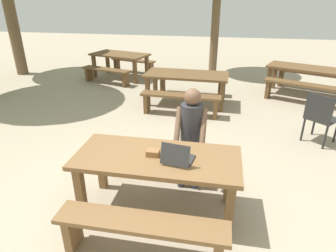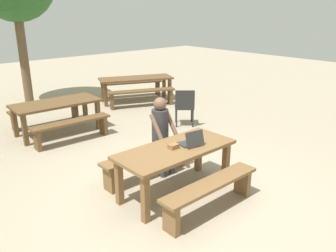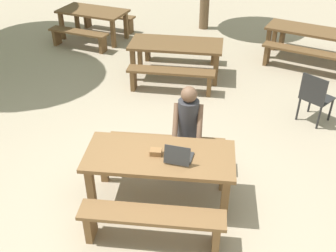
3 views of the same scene
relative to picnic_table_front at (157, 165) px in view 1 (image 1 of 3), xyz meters
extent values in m
plane|color=tan|center=(0.00, 0.00, -0.62)|extent=(30.00, 30.00, 0.00)
cube|color=brown|center=(0.00, 0.00, 0.09)|extent=(1.80, 0.79, 0.05)
cube|color=brown|center=(-0.80, -0.29, -0.28)|extent=(0.09, 0.09, 0.68)
cube|color=brown|center=(0.80, -0.29, -0.28)|extent=(0.09, 0.09, 0.68)
cube|color=brown|center=(-0.80, 0.29, -0.28)|extent=(0.09, 0.09, 0.68)
cube|color=brown|center=(0.80, 0.29, -0.28)|extent=(0.09, 0.09, 0.68)
cube|color=brown|center=(0.00, -0.69, -0.20)|extent=(1.63, 0.30, 0.05)
cube|color=brown|center=(-0.71, -0.69, -0.42)|extent=(0.08, 0.24, 0.40)
cube|color=brown|center=(0.71, -0.69, -0.42)|extent=(0.08, 0.24, 0.40)
cube|color=brown|center=(0.00, 0.69, -0.20)|extent=(1.63, 0.30, 0.05)
cube|color=brown|center=(-0.71, 0.69, -0.42)|extent=(0.08, 0.24, 0.40)
cube|color=brown|center=(0.71, 0.69, -0.42)|extent=(0.08, 0.24, 0.40)
cube|color=#2D2D2D|center=(0.24, -0.02, 0.12)|extent=(0.34, 0.27, 0.02)
cube|color=#2D2D2D|center=(0.22, -0.16, 0.24)|extent=(0.31, 0.12, 0.22)
cube|color=black|center=(0.22, -0.16, 0.24)|extent=(0.28, 0.10, 0.20)
cube|color=olive|center=(-0.04, 0.00, 0.14)|extent=(0.14, 0.11, 0.07)
cylinder|color=#333847|center=(0.20, 0.51, -0.40)|extent=(0.10, 0.10, 0.45)
cylinder|color=#333847|center=(0.38, 0.51, -0.40)|extent=(0.10, 0.10, 0.45)
cube|color=#333847|center=(0.29, 0.60, -0.13)|extent=(0.28, 0.28, 0.12)
cylinder|color=#333338|center=(0.29, 0.69, 0.19)|extent=(0.27, 0.27, 0.57)
cylinder|color=brown|center=(0.14, 0.59, 0.23)|extent=(0.07, 0.32, 0.41)
cylinder|color=brown|center=(0.45, 0.59, 0.23)|extent=(0.07, 0.32, 0.41)
sphere|color=brown|center=(0.29, 0.69, 0.57)|extent=(0.21, 0.21, 0.21)
cube|color=#262626|center=(2.33, 2.20, -0.19)|extent=(0.62, 0.62, 0.02)
cube|color=#262626|center=(2.19, 2.04, 0.04)|extent=(0.34, 0.30, 0.44)
cylinder|color=#262626|center=(2.60, 2.22, -0.41)|extent=(0.04, 0.04, 0.42)
cylinder|color=#262626|center=(2.31, 2.47, -0.41)|extent=(0.04, 0.04, 0.42)
cylinder|color=#262626|center=(2.35, 1.93, -0.41)|extent=(0.04, 0.04, 0.42)
cylinder|color=#262626|center=(2.06, 2.18, -0.41)|extent=(0.04, 0.04, 0.42)
cube|color=brown|center=(-0.14, 3.66, 0.06)|extent=(1.86, 0.91, 0.05)
cube|color=brown|center=(-0.97, 3.37, -0.29)|extent=(0.09, 0.09, 0.65)
cube|color=brown|center=(0.66, 3.31, -0.29)|extent=(0.09, 0.09, 0.65)
cube|color=brown|center=(-0.95, 4.01, -0.29)|extent=(0.09, 0.09, 0.65)
cube|color=brown|center=(0.69, 3.95, -0.29)|extent=(0.09, 0.09, 0.65)
cube|color=brown|center=(-0.17, 2.95, -0.19)|extent=(1.66, 0.36, 0.05)
cube|color=brown|center=(-0.89, 2.98, -0.41)|extent=(0.09, 0.24, 0.41)
cube|color=brown|center=(0.55, 2.92, -0.41)|extent=(0.09, 0.24, 0.41)
cube|color=brown|center=(-0.11, 4.37, -0.19)|extent=(1.66, 0.36, 0.05)
cube|color=brown|center=(-0.84, 4.40, -0.41)|extent=(0.09, 0.24, 0.41)
cube|color=brown|center=(0.61, 4.35, -0.41)|extent=(0.09, 0.24, 0.41)
cube|color=brown|center=(2.77, 4.68, 0.07)|extent=(2.21, 1.48, 0.05)
cube|color=brown|center=(1.80, 4.81, -0.29)|extent=(0.12, 0.12, 0.66)
cube|color=brown|center=(2.00, 5.29, -0.29)|extent=(0.12, 0.12, 0.66)
cube|color=brown|center=(2.54, 4.12, -0.17)|extent=(1.86, 1.00, 0.05)
cube|color=brown|center=(1.76, 4.45, -0.40)|extent=(0.17, 0.25, 0.43)
cube|color=brown|center=(3.01, 5.24, -0.17)|extent=(1.86, 1.00, 0.05)
cube|color=brown|center=(2.23, 5.57, -0.40)|extent=(0.17, 0.25, 0.43)
cube|color=brown|center=(-2.35, 5.53, 0.07)|extent=(1.81, 1.27, 0.05)
cube|color=brown|center=(-3.13, 5.42, -0.28)|extent=(0.11, 0.11, 0.67)
cube|color=brown|center=(-1.75, 5.02, -0.28)|extent=(0.11, 0.11, 0.67)
cube|color=brown|center=(-2.95, 6.04, -0.28)|extent=(0.11, 0.11, 0.67)
cube|color=brown|center=(-1.57, 5.64, -0.28)|extent=(0.11, 0.11, 0.67)
cube|color=brown|center=(-2.54, 4.87, -0.22)|extent=(1.50, 0.70, 0.05)
cube|color=brown|center=(-3.15, 5.05, -0.43)|extent=(0.14, 0.25, 0.38)
cube|color=brown|center=(-1.93, 4.69, -0.43)|extent=(0.14, 0.25, 0.38)
cube|color=brown|center=(-2.16, 6.18, -0.22)|extent=(1.50, 0.70, 0.05)
cube|color=brown|center=(-2.77, 6.36, -0.43)|extent=(0.14, 0.25, 0.38)
cube|color=brown|center=(-1.55, 6.01, -0.43)|extent=(0.14, 0.25, 0.38)
cylinder|color=brown|center=(-5.57, 5.42, 0.97)|extent=(0.33, 0.33, 3.18)
cylinder|color=brown|center=(0.32, 6.61, 0.72)|extent=(0.24, 0.24, 2.68)
camera|label=1|loc=(0.62, -2.67, 1.72)|focal=31.18mm
camera|label=2|loc=(-3.13, -3.35, 2.02)|focal=36.81mm
camera|label=3|loc=(0.51, -3.73, 2.98)|focal=42.28mm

